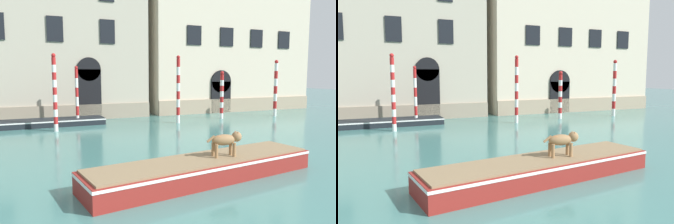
{
  "view_description": "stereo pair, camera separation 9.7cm",
  "coord_description": "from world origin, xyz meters",
  "views": [
    {
      "loc": [
        -1.26,
        -3.06,
        3.2
      ],
      "look_at": [
        5.66,
        12.96,
        1.2
      ],
      "focal_mm": 35.0,
      "sensor_mm": 36.0,
      "label": 1
    },
    {
      "loc": [
        -1.17,
        -3.1,
        3.2
      ],
      "look_at": [
        5.66,
        12.96,
        1.2
      ],
      "focal_mm": 35.0,
      "sensor_mm": 36.0,
      "label": 2
    }
  ],
  "objects": [
    {
      "name": "palazzo_right",
      "position": [
        15.72,
        23.44,
        7.8
      ],
      "size": [
        15.23,
        6.13,
        15.63
      ],
      "color": "beige",
      "rests_on": "ground_plane"
    },
    {
      "name": "boat_foreground",
      "position": [
        3.65,
        5.47,
        0.35
      ],
      "size": [
        7.84,
        2.77,
        0.66
      ],
      "rotation": [
        0.0,
        0.0,
        0.14
      ],
      "color": "maroon",
      "rests_on": "ground_plane"
    },
    {
      "name": "dog_on_deck",
      "position": [
        4.38,
        5.41,
        1.17
      ],
      "size": [
        1.18,
        0.43,
        0.78
      ],
      "rotation": [
        0.0,
        0.0,
        -0.11
      ],
      "color": "#997047",
      "rests_on": "boat_foreground"
    },
    {
      "name": "boat_moored_near_palazzo",
      "position": [
        -0.01,
        18.56,
        0.22
      ],
      "size": [
        6.7,
        1.92,
        0.41
      ],
      "rotation": [
        0.0,
        0.0,
        0.01
      ],
      "color": "black",
      "rests_on": "ground_plane"
    },
    {
      "name": "mooring_pole_0",
      "position": [
        16.33,
        16.78,
        2.18
      ],
      "size": [
        0.28,
        0.28,
        4.31
      ],
      "color": "white",
      "rests_on": "ground_plane"
    },
    {
      "name": "mooring_pole_1",
      "position": [
        0.18,
        16.29,
        2.21
      ],
      "size": [
        0.24,
        0.24,
        4.38
      ],
      "color": "white",
      "rests_on": "ground_plane"
    },
    {
      "name": "mooring_pole_2",
      "position": [
        7.89,
        16.44,
        2.24
      ],
      "size": [
        0.24,
        0.24,
        4.44
      ],
      "color": "white",
      "rests_on": "ground_plane"
    },
    {
      "name": "mooring_pole_3",
      "position": [
        1.68,
        18.43,
        1.89
      ],
      "size": [
        0.2,
        0.2,
        3.75
      ],
      "color": "white",
      "rests_on": "ground_plane"
    },
    {
      "name": "mooring_pole_5",
      "position": [
        11.72,
        17.15,
        1.74
      ],
      "size": [
        0.27,
        0.27,
        3.45
      ],
      "color": "white",
      "rests_on": "ground_plane"
    }
  ]
}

